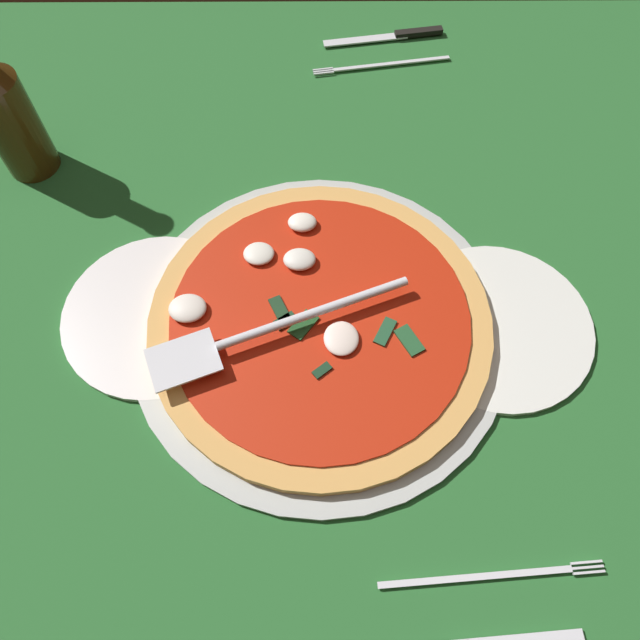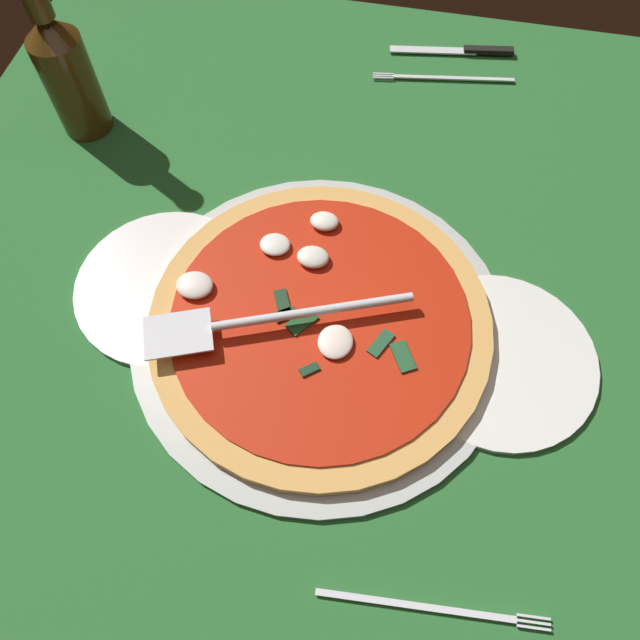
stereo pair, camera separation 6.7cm
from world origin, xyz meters
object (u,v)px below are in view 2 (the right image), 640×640
Objects in this scene: dinner_plate_right at (167,286)px; pizza at (319,319)px; place_setting_near at (453,66)px; beer_bottle at (66,70)px; pizza_server at (268,319)px; dinner_plate_left at (499,359)px.

pizza is at bearing 175.33° from dinner_plate_right.
pizza is 1.73× the size of place_setting_near.
beer_bottle is (19.04, -23.18, 8.88)cm from dinner_plate_right.
pizza_server is (5.08, 2.38, 2.47)cm from pizza.
dinner_plate_left and dinner_plate_right have the same top height.
pizza_server is (-13.53, 3.90, 3.78)cm from dinner_plate_right.
pizza is at bearing -176.34° from pizza_server.
beer_bottle is at bearing -61.15° from pizza_server.
dinner_plate_left is 0.56× the size of pizza.
dinner_plate_left is 38.94cm from dinner_plate_right.
pizza is (20.29, -0.19, 1.31)cm from dinner_plate_left.
beer_bottle reaches higher than pizza_server.
dinner_plate_right is 54.12cm from place_setting_near.
pizza_server is (25.37, 2.19, 3.78)cm from dinner_plate_left.
dinner_plate_left is 48.17cm from place_setting_near.
pizza is 1.59× the size of beer_bottle.
pizza is 45.66cm from beer_bottle.
dinner_plate_left is at bearing 179.48° from pizza.
pizza_server is 1.17× the size of beer_bottle.
pizza_server reaches higher than dinner_plate_right.
dinner_plate_left is 1.01× the size of dinner_plate_right.
dinner_plate_right is 14.58cm from pizza_server.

